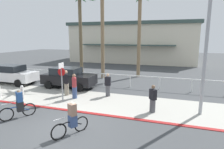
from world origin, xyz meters
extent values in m
plane|color=#424447|center=(0.00, 10.00, 0.00)|extent=(80.00, 80.00, 0.00)
cube|color=#ADAAA0|center=(0.00, 4.20, 0.01)|extent=(44.00, 4.00, 0.02)
cube|color=maroon|center=(0.00, 2.20, 0.01)|extent=(44.00, 0.24, 0.03)
cube|color=beige|center=(-2.34, 26.87, 3.02)|extent=(20.28, 9.74, 6.04)
cube|color=#384C47|center=(-2.34, 26.87, 6.29)|extent=(20.88, 10.34, 0.50)
cube|color=#384C47|center=(-2.34, 21.50, 3.00)|extent=(14.19, 1.20, 0.16)
cylinder|color=white|center=(0.00, 8.50, 1.00)|extent=(21.85, 0.08, 0.08)
cylinder|color=white|center=(-10.93, 8.50, 0.50)|extent=(0.08, 0.08, 1.00)
cylinder|color=white|center=(-8.50, 8.50, 0.50)|extent=(0.08, 0.08, 1.00)
cylinder|color=white|center=(-6.07, 8.50, 0.50)|extent=(0.08, 0.08, 1.00)
cylinder|color=white|center=(-3.64, 8.50, 0.50)|extent=(0.08, 0.08, 1.00)
cylinder|color=white|center=(-1.21, 8.50, 0.50)|extent=(0.08, 0.08, 1.00)
cylinder|color=white|center=(1.21, 8.50, 0.50)|extent=(0.08, 0.08, 1.00)
cylinder|color=white|center=(3.64, 8.50, 0.50)|extent=(0.08, 0.08, 1.00)
cylinder|color=white|center=(6.07, 8.50, 0.50)|extent=(0.08, 0.08, 1.00)
cylinder|color=gray|center=(-2.18, 3.52, 1.10)|extent=(0.08, 0.08, 2.20)
cube|color=white|center=(-2.18, 3.52, 2.38)|extent=(0.04, 0.56, 0.36)
cylinder|color=red|center=(-2.18, 3.52, 1.98)|extent=(0.52, 0.03, 0.52)
cylinder|color=white|center=(-4.95, 2.96, 0.42)|extent=(0.20, 0.20, 0.85)
sphere|color=white|center=(-4.95, 2.96, 0.90)|extent=(0.20, 0.20, 0.20)
cylinder|color=#9EA0A5|center=(6.18, 3.98, 3.75)|extent=(0.18, 0.18, 7.50)
cylinder|color=brown|center=(-5.07, 11.92, 4.15)|extent=(0.36, 0.36, 8.30)
cone|color=#235B2D|center=(-5.07, 12.77, 8.14)|extent=(0.32, 1.76, 0.63)
cylinder|color=#846B4C|center=(-2.30, 11.27, 4.61)|extent=(0.36, 0.36, 9.21)
cylinder|color=#846B4C|center=(1.05, 13.07, 4.12)|extent=(0.36, 0.36, 8.23)
cube|color=white|center=(-9.20, 6.42, 0.73)|extent=(4.40, 1.80, 0.80)
cube|color=#1E2328|center=(-9.45, 6.42, 1.41)|extent=(2.29, 1.58, 0.56)
cylinder|color=black|center=(-7.79, 7.32, 0.33)|extent=(0.66, 0.22, 0.66)
cylinder|color=black|center=(-7.79, 5.52, 0.33)|extent=(0.66, 0.22, 0.66)
cylinder|color=black|center=(-10.61, 7.32, 0.33)|extent=(0.66, 0.22, 0.66)
cube|color=black|center=(-3.61, 6.76, 0.73)|extent=(4.40, 1.80, 0.80)
cube|color=#1E2328|center=(-3.86, 6.76, 1.41)|extent=(2.29, 1.58, 0.56)
cylinder|color=black|center=(-2.20, 7.66, 0.33)|extent=(0.66, 0.22, 0.66)
cylinder|color=black|center=(-2.20, 5.86, 0.33)|extent=(0.66, 0.22, 0.66)
cylinder|color=black|center=(-5.02, 7.66, 0.33)|extent=(0.66, 0.22, 0.66)
cylinder|color=black|center=(-5.02, 5.86, 0.33)|extent=(0.66, 0.22, 0.66)
torus|color=black|center=(0.32, -0.73, 0.33)|extent=(0.41, 0.66, 0.72)
torus|color=black|center=(0.87, 0.23, 0.33)|extent=(0.41, 0.66, 0.72)
cylinder|color=black|center=(0.70, -0.06, 0.48)|extent=(0.38, 0.63, 0.35)
cylinder|color=black|center=(0.44, -0.52, 0.62)|extent=(0.23, 0.36, 0.07)
cylinder|color=black|center=(0.65, -0.14, 0.55)|extent=(0.05, 0.05, 0.44)
cylinder|color=silver|center=(0.35, -0.68, 0.88)|extent=(0.28, 0.45, 0.04)
cube|color=#384C7A|center=(0.65, -0.14, 0.61)|extent=(0.40, 0.42, 0.52)
cube|color=#93705B|center=(0.65, -0.14, 1.13)|extent=(0.42, 0.39, 0.52)
sphere|color=beige|center=(0.65, -0.14, 1.36)|extent=(0.22, 0.22, 0.22)
torus|color=black|center=(-3.21, 0.00, 0.33)|extent=(0.44, 0.64, 0.72)
torus|color=black|center=(-2.62, 0.93, 0.33)|extent=(0.44, 0.64, 0.72)
cylinder|color=#2851A8|center=(-2.80, 0.65, 0.48)|extent=(0.41, 0.61, 0.35)
cylinder|color=#2851A8|center=(-3.08, 0.21, 0.62)|extent=(0.25, 0.35, 0.07)
cylinder|color=#2851A8|center=(-2.85, 0.57, 0.55)|extent=(0.05, 0.05, 0.44)
cylinder|color=silver|center=(-3.18, 0.05, 0.88)|extent=(0.30, 0.44, 0.04)
cube|color=#232326|center=(-2.85, 0.57, 0.61)|extent=(0.41, 0.42, 0.52)
cube|color=#2D5699|center=(-2.85, 0.57, 1.13)|extent=(0.43, 0.40, 0.52)
sphere|color=brown|center=(-2.85, 0.57, 1.36)|extent=(0.22, 0.22, 0.22)
cylinder|color=#384C7A|center=(-1.73, 4.30, 0.42)|extent=(0.42, 0.42, 0.83)
cube|color=#A33338|center=(-1.73, 4.30, 1.15)|extent=(0.40, 0.47, 0.64)
sphere|color=#9E7556|center=(-1.73, 4.30, 1.61)|extent=(0.23, 0.23, 0.23)
cylinder|color=#4C4C51|center=(0.28, 5.49, 0.40)|extent=(0.35, 0.35, 0.80)
cube|color=black|center=(0.28, 5.49, 1.11)|extent=(0.42, 0.30, 0.62)
sphere|color=#D6A884|center=(0.28, 5.49, 1.55)|extent=(0.22, 0.22, 0.22)
cylinder|color=gray|center=(-2.65, 4.78, 0.44)|extent=(0.44, 0.44, 0.89)
cube|color=black|center=(-2.65, 4.78, 1.23)|extent=(0.43, 0.48, 0.68)
sphere|color=#D6A884|center=(-2.65, 4.78, 1.72)|extent=(0.24, 0.24, 0.24)
cylinder|color=#4C4C51|center=(3.66, 3.45, 0.38)|extent=(0.45, 0.45, 0.76)
cube|color=black|center=(3.66, 3.45, 1.05)|extent=(0.46, 0.47, 0.59)
sphere|color=brown|center=(3.66, 3.45, 1.48)|extent=(0.21, 0.21, 0.21)
camera|label=1|loc=(4.69, -6.97, 4.17)|focal=30.77mm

